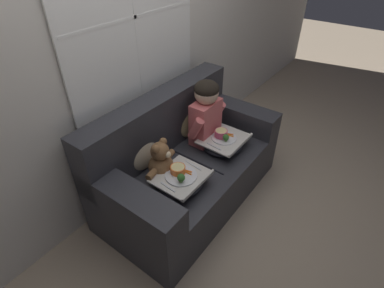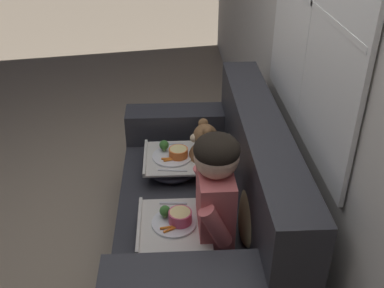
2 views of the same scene
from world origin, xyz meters
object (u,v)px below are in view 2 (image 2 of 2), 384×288
throw_pillow_behind_teddy (236,145)px  teddy_bear (204,151)px  throw_pillow_behind_child (253,210)px  lap_tray_teddy (172,163)px  child_figure (215,186)px  lap_tray_child (174,230)px  couch (209,213)px

throw_pillow_behind_teddy → teddy_bear: throw_pillow_behind_teddy is taller
throw_pillow_behind_child → lap_tray_teddy: bearing=-147.6°
throw_pillow_behind_child → teddy_bear: throw_pillow_behind_child is taller
child_figure → throw_pillow_behind_child: bearing=90.0°
throw_pillow_behind_teddy → teddy_bear: bearing=-89.8°
teddy_bear → lap_tray_teddy: bearing=-90.3°
teddy_bear → lap_tray_child: size_ratio=0.91×
child_figure → lap_tray_child: (-0.00, -0.20, -0.27)m
teddy_bear → lap_tray_child: 0.64m
throw_pillow_behind_child → teddy_bear: bearing=-162.4°
throw_pillow_behind_child → throw_pillow_behind_teddy: 0.61m
throw_pillow_behind_child → lap_tray_teddy: throw_pillow_behind_child is taller
throw_pillow_behind_teddy → lap_tray_teddy: throw_pillow_behind_teddy is taller
couch → teddy_bear: 0.38m
teddy_bear → lap_tray_child: (0.61, -0.19, -0.08)m
throw_pillow_behind_child → child_figure: (0.00, -0.19, 0.15)m
throw_pillow_behind_child → teddy_bear: (-0.61, -0.19, -0.04)m
child_figure → lap_tray_teddy: size_ratio=1.55×
couch → lap_tray_child: 0.39m
couch → throw_pillow_behind_teddy: 0.44m
throw_pillow_behind_teddy → child_figure: 0.65m
throw_pillow_behind_teddy → child_figure: size_ratio=0.59×
throw_pillow_behind_teddy → child_figure: bearing=-17.3°
throw_pillow_behind_child → child_figure: bearing=-90.0°
lap_tray_teddy → couch: bearing=33.4°
lap_tray_teddy → throw_pillow_behind_child: bearing=32.4°
teddy_bear → lap_tray_child: teddy_bear is taller
couch → throw_pillow_behind_teddy: (-0.30, 0.19, 0.27)m
throw_pillow_behind_child → lap_tray_teddy: size_ratio=1.00×
couch → lap_tray_child: couch is taller
lap_tray_child → child_figure: bearing=89.8°
throw_pillow_behind_teddy → teddy_bear: (0.00, -0.19, -0.04)m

